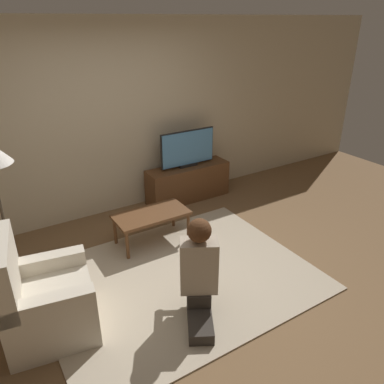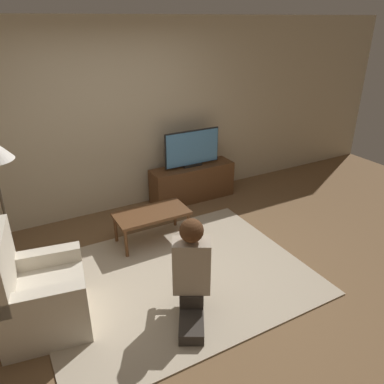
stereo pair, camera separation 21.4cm
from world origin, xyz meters
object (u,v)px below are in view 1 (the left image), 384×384
(coffee_table, at_px, (151,217))
(person_kneeling, at_px, (199,268))
(tv, at_px, (188,148))
(armchair, at_px, (45,303))

(coffee_table, height_order, person_kneeling, person_kneeling)
(tv, relative_size, person_kneeling, 0.88)
(tv, relative_size, armchair, 0.89)
(tv, height_order, person_kneeling, tv)
(person_kneeling, bearing_deg, coffee_table, -68.76)
(tv, xyz_separation_m, armchair, (-2.47, -1.66, -0.49))
(coffee_table, xyz_separation_m, person_kneeling, (-0.19, -1.35, 0.16))
(person_kneeling, bearing_deg, armchair, 6.82)
(person_kneeling, bearing_deg, tv, -89.96)
(tv, bearing_deg, armchair, -146.07)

